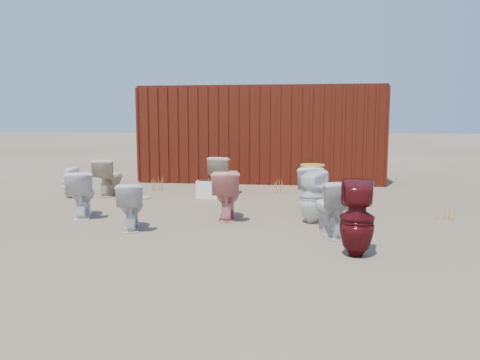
# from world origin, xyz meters

# --- Properties ---
(ground) EXTENTS (100.00, 100.00, 0.00)m
(ground) POSITION_xyz_m (0.00, 0.00, 0.00)
(ground) COLOR brown
(ground) RESTS_ON ground
(shipping_container) EXTENTS (6.00, 2.40, 2.40)m
(shipping_container) POSITION_xyz_m (0.00, 5.20, 1.20)
(shipping_container) COLOR #47150B
(shipping_container) RESTS_ON ground
(toilet_front_a) EXTENTS (0.64, 0.83, 0.75)m
(toilet_front_a) POSITION_xyz_m (-2.49, -0.14, 0.38)
(toilet_front_a) COLOR white
(toilet_front_a) RESTS_ON ground
(toilet_front_pink) EXTENTS (0.51, 0.81, 0.78)m
(toilet_front_pink) POSITION_xyz_m (-0.14, 0.00, 0.39)
(toilet_front_pink) COLOR pink
(toilet_front_pink) RESTS_ON ground
(toilet_front_c) EXTENTS (0.57, 0.75, 0.68)m
(toilet_front_c) POSITION_xyz_m (-1.39, -0.87, 0.34)
(toilet_front_c) COLOR silver
(toilet_front_c) RESTS_ON ground
(toilet_front_maroon) EXTENTS (0.42, 0.43, 0.88)m
(toilet_front_maroon) POSITION_xyz_m (1.67, -1.83, 0.44)
(toilet_front_maroon) COLOR #550E12
(toilet_front_maroon) RESTS_ON ground
(toilet_front_e) EXTENTS (0.63, 0.85, 0.77)m
(toilet_front_e) POSITION_xyz_m (1.45, -0.89, 0.38)
(toilet_front_e) COLOR silver
(toilet_front_e) RESTS_ON ground
(toilet_back_a) EXTENTS (0.38, 0.38, 0.63)m
(toilet_back_a) POSITION_xyz_m (-3.60, 1.60, 0.31)
(toilet_back_a) COLOR white
(toilet_back_a) RESTS_ON ground
(toilet_back_beige_left) EXTENTS (0.50, 0.79, 0.76)m
(toilet_back_beige_left) POSITION_xyz_m (-2.92, 2.01, 0.38)
(toilet_back_beige_left) COLOR beige
(toilet_back_beige_left) RESTS_ON ground
(toilet_back_beige_right) EXTENTS (0.69, 0.90, 0.81)m
(toilet_back_beige_right) POSITION_xyz_m (-0.54, 2.44, 0.40)
(toilet_back_beige_right) COLOR beige
(toilet_back_beige_right) RESTS_ON ground
(toilet_back_yellowlid) EXTENTS (0.51, 0.82, 0.80)m
(toilet_back_yellowlid) POSITION_xyz_m (1.22, 0.69, 0.40)
(toilet_back_yellowlid) COLOR white
(toilet_back_yellowlid) RESTS_ON ground
(toilet_back_e) EXTENTS (0.52, 0.52, 0.81)m
(toilet_back_e) POSITION_xyz_m (1.19, -0.12, 0.40)
(toilet_back_e) COLOR white
(toilet_back_e) RESTS_ON ground
(yellow_lid) EXTENTS (0.40, 0.50, 0.02)m
(yellow_lid) POSITION_xyz_m (1.22, 0.69, 0.81)
(yellow_lid) COLOR gold
(yellow_lid) RESTS_ON toilet_back_yellowlid
(loose_tank) EXTENTS (0.50, 0.21, 0.35)m
(loose_tank) POSITION_xyz_m (-0.81, 1.94, 0.17)
(loose_tank) COLOR white
(loose_tank) RESTS_ON ground
(loose_lid_near) EXTENTS (0.45, 0.55, 0.02)m
(loose_lid_near) POSITION_xyz_m (-2.16, 1.72, 0.01)
(loose_lid_near) COLOR #C1A78C
(loose_lid_near) RESTS_ON ground
(loose_lid_far) EXTENTS (0.37, 0.47, 0.02)m
(loose_lid_far) POSITION_xyz_m (-0.80, 2.42, 0.01)
(loose_lid_far) COLOR #C5BA8E
(loose_lid_far) RESTS_ON ground
(weed_clump_a) EXTENTS (0.36, 0.36, 0.34)m
(weed_clump_a) POSITION_xyz_m (-2.14, 2.80, 0.17)
(weed_clump_a) COLOR #AA8144
(weed_clump_a) RESTS_ON ground
(weed_clump_b) EXTENTS (0.32, 0.32, 0.31)m
(weed_clump_b) POSITION_xyz_m (0.62, 2.82, 0.15)
(weed_clump_b) COLOR #AA8144
(weed_clump_b) RESTS_ON ground
(weed_clump_c) EXTENTS (0.36, 0.36, 0.27)m
(weed_clump_c) POSITION_xyz_m (2.47, 2.80, 0.14)
(weed_clump_c) COLOR #AA8144
(weed_clump_c) RESTS_ON ground
(weed_clump_d) EXTENTS (0.30, 0.30, 0.27)m
(weed_clump_d) POSITION_xyz_m (-1.03, 3.50, 0.13)
(weed_clump_d) COLOR #AA8144
(weed_clump_d) RESTS_ON ground
(weed_clump_e) EXTENTS (0.34, 0.34, 0.32)m
(weed_clump_e) POSITION_xyz_m (1.18, 3.50, 0.16)
(weed_clump_e) COLOR #AA8144
(weed_clump_e) RESTS_ON ground
(weed_clump_f) EXTENTS (0.28, 0.28, 0.23)m
(weed_clump_f) POSITION_xyz_m (3.33, 0.36, 0.12)
(weed_clump_f) COLOR #AA8144
(weed_clump_f) RESTS_ON ground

